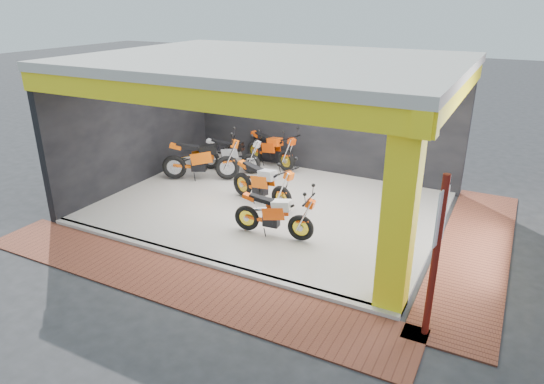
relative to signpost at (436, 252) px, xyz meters
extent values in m
plane|color=#2D2D30|center=(-4.43, 1.22, -1.46)|extent=(80.00, 80.00, 0.00)
cube|color=silver|center=(-4.43, 3.22, -1.41)|extent=(8.00, 6.00, 0.10)
cube|color=beige|center=(-4.43, 3.22, 2.14)|extent=(8.40, 6.40, 0.20)
cube|color=black|center=(-4.43, 6.32, 0.29)|extent=(8.20, 0.20, 3.50)
cube|color=black|center=(-8.53, 3.22, 0.29)|extent=(0.20, 6.20, 3.50)
cube|color=yellow|center=(-0.68, 0.47, 0.29)|extent=(0.50, 0.50, 3.50)
cube|color=yellow|center=(-4.43, 0.22, 1.84)|extent=(8.40, 0.30, 0.40)
cube|color=yellow|center=(-0.43, 3.22, 1.84)|extent=(0.30, 6.40, 0.40)
cube|color=silver|center=(-4.43, 0.20, -1.41)|extent=(8.00, 0.20, 0.10)
cube|color=brown|center=(-4.43, -0.58, -1.45)|extent=(9.00, 1.40, 0.03)
cube|color=brown|center=(0.37, 3.22, -1.45)|extent=(1.40, 7.00, 0.03)
cylinder|color=maroon|center=(0.00, 0.00, -0.13)|extent=(0.11, 0.11, 2.67)
cube|color=white|center=(0.00, 0.00, 0.57)|extent=(0.09, 0.37, 0.86)
camera|label=1|loc=(0.74, -6.63, 3.44)|focal=32.00mm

